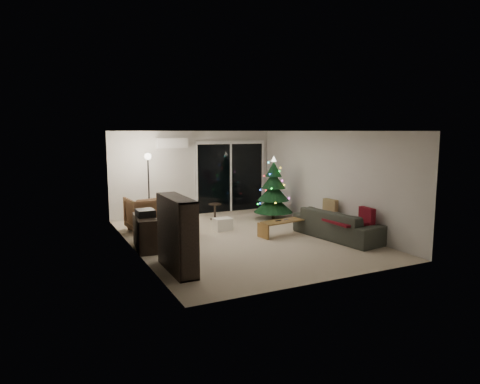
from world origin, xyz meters
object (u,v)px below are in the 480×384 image
at_px(media_cabinet, 146,233).
at_px(armchair, 147,214).
at_px(bookshelf, 168,235).
at_px(christmas_tree, 273,188).
at_px(sofa, 339,224).
at_px(coffee_table, 284,228).

relative_size(media_cabinet, armchair, 1.17).
xyz_separation_m(bookshelf, christmas_tree, (4.03, 3.19, 0.23)).
bearing_deg(bookshelf, christmas_tree, 49.92).
relative_size(armchair, sofa, 0.43).
bearing_deg(media_cabinet, armchair, 81.60).
distance_m(media_cabinet, armchair, 1.69).
xyz_separation_m(media_cabinet, coffee_table, (3.25, -0.30, -0.17)).
height_order(bookshelf, media_cabinet, bookshelf).
bearing_deg(christmas_tree, media_cabinet, -159.37).
bearing_deg(sofa, coffee_table, 46.57).
xyz_separation_m(media_cabinet, armchair, (0.43, 1.63, 0.09)).
relative_size(bookshelf, sofa, 0.60).
bearing_deg(sofa, christmas_tree, -1.73).
distance_m(media_cabinet, christmas_tree, 4.34).
relative_size(armchair, christmas_tree, 0.54).
bearing_deg(armchair, christmas_tree, 174.20).
bearing_deg(media_cabinet, coffee_table, 0.97).
bearing_deg(sofa, armchair, 47.56).
height_order(bookshelf, coffee_table, bookshelf).
height_order(sofa, coffee_table, sofa).
xyz_separation_m(bookshelf, media_cabinet, (0.00, 1.67, -0.32)).
distance_m(bookshelf, christmas_tree, 5.14).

